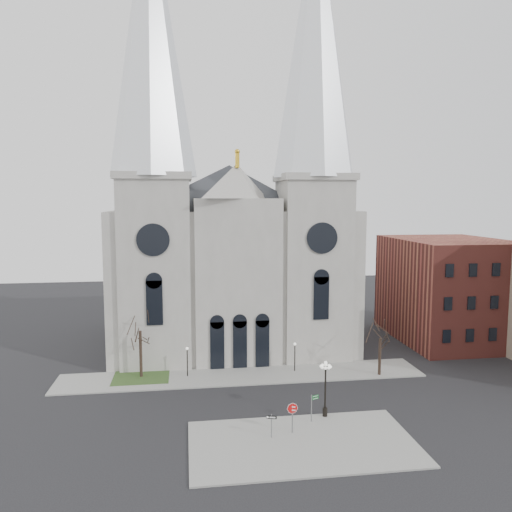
{
  "coord_description": "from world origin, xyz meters",
  "views": [
    {
      "loc": [
        -5.98,
        -41.83,
        19.31
      ],
      "look_at": [
        1.09,
        8.0,
        13.66
      ],
      "focal_mm": 35.0,
      "sensor_mm": 36.0,
      "label": 1
    }
  ],
  "objects": [
    {
      "name": "street_name_sign",
      "position": [
        4.7,
        -1.36,
        1.54
      ],
      "size": [
        0.72,
        0.32,
        2.38
      ],
      "rotation": [
        0.0,
        0.0,
        0.37
      ],
      "color": "slate",
      "rests_on": "sidewalk_near"
    },
    {
      "name": "ground",
      "position": [
        0.0,
        0.0,
        0.0
      ],
      "size": [
        160.0,
        160.0,
        0.0
      ],
      "primitive_type": "plane",
      "color": "black",
      "rests_on": "ground"
    },
    {
      "name": "sidewalk_near",
      "position": [
        3.0,
        -5.0,
        0.07
      ],
      "size": [
        18.0,
        10.0,
        0.14
      ],
      "primitive_type": "cube",
      "color": "gray",
      "rests_on": "ground"
    },
    {
      "name": "sidewalk_far",
      "position": [
        0.0,
        11.0,
        0.07
      ],
      "size": [
        40.0,
        6.0,
        0.14
      ],
      "primitive_type": "cube",
      "color": "gray",
      "rests_on": "ground"
    },
    {
      "name": "bg_building_brick",
      "position": [
        30.0,
        22.0,
        7.0
      ],
      "size": [
        14.0,
        18.0,
        14.0
      ],
      "primitive_type": "cube",
      "color": "brown",
      "rests_on": "ground"
    },
    {
      "name": "globe_lamp",
      "position": [
        6.1,
        -0.5,
        3.32
      ],
      "size": [
        1.38,
        1.38,
        5.06
      ],
      "rotation": [
        0.0,
        0.0,
        -0.33
      ],
      "color": "black",
      "rests_on": "sidewalk_near"
    },
    {
      "name": "tree_left",
      "position": [
        -11.0,
        12.0,
        5.58
      ],
      "size": [
        3.2,
        3.2,
        7.5
      ],
      "color": "black",
      "rests_on": "ground"
    },
    {
      "name": "tree_right",
      "position": [
        15.0,
        9.0,
        4.47
      ],
      "size": [
        3.2,
        3.2,
        6.0
      ],
      "color": "black",
      "rests_on": "ground"
    },
    {
      "name": "grass_patch",
      "position": [
        -11.0,
        12.0,
        0.09
      ],
      "size": [
        6.0,
        5.0,
        0.18
      ],
      "primitive_type": "cube",
      "color": "#354F21",
      "rests_on": "ground"
    },
    {
      "name": "ped_lamp_left",
      "position": [
        -6.0,
        11.5,
        2.33
      ],
      "size": [
        0.32,
        0.32,
        3.26
      ],
      "color": "black",
      "rests_on": "sidewalk_far"
    },
    {
      "name": "one_way_sign",
      "position": [
        0.68,
        -3.8,
        1.48
      ],
      "size": [
        0.83,
        0.27,
        1.95
      ],
      "rotation": [
        0.0,
        0.0,
        -0.28
      ],
      "color": "slate",
      "rests_on": "sidewalk_near"
    },
    {
      "name": "cathedral",
      "position": [
        0.0,
        22.86,
        18.48
      ],
      "size": [
        33.0,
        26.66,
        54.0
      ],
      "color": "#A19E96",
      "rests_on": "ground"
    },
    {
      "name": "ped_lamp_right",
      "position": [
        6.0,
        11.5,
        2.33
      ],
      "size": [
        0.32,
        0.32,
        3.26
      ],
      "color": "black",
      "rests_on": "sidewalk_far"
    },
    {
      "name": "stop_sign",
      "position": [
        2.53,
        -3.25,
        1.98
      ],
      "size": [
        0.89,
        0.33,
        2.58
      ],
      "rotation": [
        0.0,
        0.0,
        -0.34
      ],
      "color": "slate",
      "rests_on": "sidewalk_near"
    }
  ]
}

